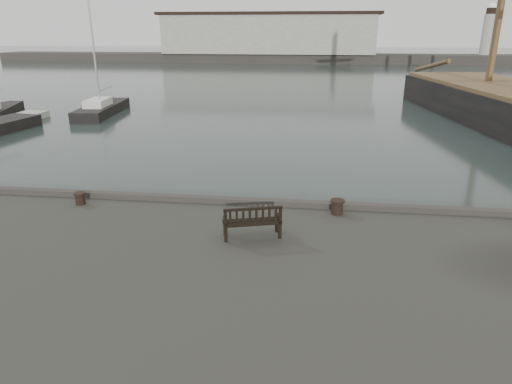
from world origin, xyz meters
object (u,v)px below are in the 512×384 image
bench (252,227)px  bollard_right (337,207)px  bollard_left (80,198)px  yacht_d (102,111)px

bench → bollard_right: (2.31, 1.93, -0.06)m
bollard_left → bollard_right: (8.05, 0.20, 0.03)m
bollard_left → bollard_right: 8.05m
bollard_right → bench: bearing=-140.1°
yacht_d → bench: bearing=-64.5°
bollard_left → bollard_right: bollard_right is taller
bench → yacht_d: yacht_d is taller
bollard_right → yacht_d: bearing=127.8°
bench → bollard_right: bearing=23.6°
bench → bollard_right: bench is taller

